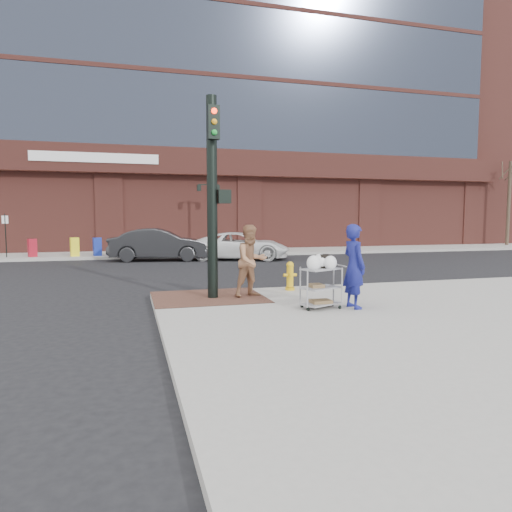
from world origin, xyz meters
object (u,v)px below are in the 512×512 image
object	(u,v)px
sedan_dark	(159,245)
woman_blue	(354,266)
traffic_signal_pole	(213,191)
utility_cart	(321,284)
minivan_white	(240,246)
fire_hydrant	(290,275)
lamp_post	(209,209)
pedestrian_tan	(251,261)

from	to	relation	value
sedan_dark	woman_blue	bearing A→B (deg)	-157.82
traffic_signal_pole	utility_cart	xyz separation A→B (m)	(2.07, -1.94, -2.13)
traffic_signal_pole	minivan_white	distance (m)	12.10
woman_blue	fire_hydrant	world-z (taller)	woman_blue
lamp_post	fire_hydrant	distance (m)	14.73
sedan_dark	utility_cart	xyz separation A→B (m)	(2.65, -13.89, -0.10)
woman_blue	utility_cart	xyz separation A→B (m)	(-0.73, 0.15, -0.39)
lamp_post	minivan_white	world-z (taller)	lamp_post
traffic_signal_pole	woman_blue	size ratio (longest dim) A/B	2.65
lamp_post	traffic_signal_pole	xyz separation A→B (m)	(-2.48, -15.23, 0.21)
pedestrian_tan	fire_hydrant	xyz separation A→B (m)	(1.31, 0.72, -0.51)
pedestrian_tan	minivan_white	xyz separation A→B (m)	(2.48, 11.49, -0.37)
woman_blue	utility_cart	size ratio (longest dim) A/B	1.55
traffic_signal_pole	minivan_white	size ratio (longest dim) A/B	0.99
traffic_signal_pole	woman_blue	bearing A→B (deg)	-36.79
utility_cart	fire_hydrant	distance (m)	2.60
woman_blue	pedestrian_tan	world-z (taller)	woman_blue
woman_blue	utility_cart	bearing A→B (deg)	72.74
lamp_post	utility_cart	size ratio (longest dim) A/B	3.28
pedestrian_tan	utility_cart	xyz separation A→B (m)	(1.11, -1.86, -0.37)
lamp_post	pedestrian_tan	size ratio (longest dim) A/B	2.17
woman_blue	sedan_dark	bearing A→B (deg)	7.93
woman_blue	pedestrian_tan	xyz separation A→B (m)	(-1.84, 2.01, -0.02)
lamp_post	traffic_signal_pole	bearing A→B (deg)	-99.24
lamp_post	minivan_white	xyz separation A→B (m)	(0.96, -3.82, -1.92)
traffic_signal_pole	minivan_white	xyz separation A→B (m)	(3.44, 11.41, -2.13)
pedestrian_tan	utility_cart	size ratio (longest dim) A/B	1.52
lamp_post	utility_cart	distance (m)	17.28
lamp_post	traffic_signal_pole	size ratio (longest dim) A/B	0.80
woman_blue	fire_hydrant	bearing A→B (deg)	5.33
lamp_post	minivan_white	distance (m)	4.38
woman_blue	pedestrian_tan	bearing A→B (deg)	36.83
woman_blue	sedan_dark	distance (m)	14.44
woman_blue	minivan_white	distance (m)	13.52
lamp_post	sedan_dark	distance (m)	4.84
pedestrian_tan	sedan_dark	size ratio (longest dim) A/B	0.38
woman_blue	sedan_dark	size ratio (longest dim) A/B	0.39
minivan_white	fire_hydrant	bearing A→B (deg)	-167.80
utility_cart	traffic_signal_pole	bearing A→B (deg)	136.80
minivan_white	utility_cart	world-z (taller)	minivan_white
pedestrian_tan	minivan_white	distance (m)	11.76
minivan_white	lamp_post	bearing A→B (deg)	32.51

